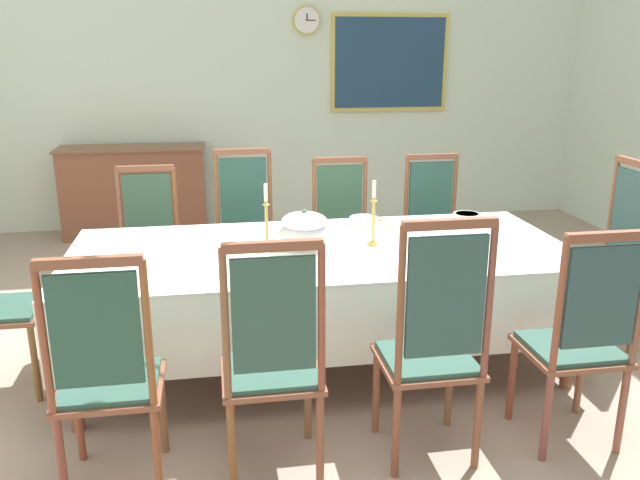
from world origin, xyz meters
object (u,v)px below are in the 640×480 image
object	(u,v)px
sideboard	(135,191)
chair_south_c	(433,343)
spoon_primary	(381,221)
chair_north_c	(343,229)
chair_head_east	(608,255)
soup_tureen	(304,229)
candlestick_west	(266,223)
candlestick_east	(373,219)
chair_north_b	(246,230)
spoon_secondary	(482,216)
dining_table	(321,259)
bowl_near_right	(467,215)
mounted_clock	(307,20)
chair_north_a	(149,239)
chair_south_b	(272,359)
chair_south_a	(106,373)
chair_north_d	(434,225)
chair_south_d	(580,337)
bowl_near_left	(364,220)
framed_painting	(390,63)

from	to	relation	value
sideboard	chair_south_c	bearing A→B (deg)	112.61
spoon_primary	chair_north_c	bearing A→B (deg)	109.44
chair_head_east	soup_tureen	bearing A→B (deg)	90.00
candlestick_west	candlestick_east	size ratio (longest dim) A/B	1.01
chair_north_b	chair_south_c	size ratio (longest dim) A/B	0.97
spoon_secondary	chair_north_c	bearing A→B (deg)	145.11
dining_table	bowl_near_right	xyz separation A→B (m)	(1.09, 0.49, 0.09)
candlestick_east	mounted_clock	size ratio (longest dim) A/B	1.37
chair_south_c	soup_tureen	size ratio (longest dim) A/B	4.04
chair_north_a	chair_head_east	bearing A→B (deg)	160.71
chair_south_b	spoon_secondary	distance (m)	2.23
chair_south_a	spoon_primary	size ratio (longest dim) A/B	6.23
chair_north_b	chair_head_east	xyz separation A→B (m)	(2.23, -1.03, 0.01)
chair_south_c	chair_north_c	xyz separation A→B (m)	(0.00, 2.05, -0.04)
chair_north_c	spoon_primary	bearing A→B (deg)	107.15
candlestick_east	chair_north_c	bearing A→B (deg)	88.49
chair_north_d	chair_head_east	bearing A→B (deg)	127.67
candlestick_east	chair_south_c	bearing A→B (deg)	-88.50
chair_south_d	bowl_near_right	distance (m)	1.53
chair_north_a	bowl_near_left	xyz separation A→B (m)	(1.44, -0.54, 0.22)
chair_south_c	candlestick_east	bearing A→B (deg)	91.50
dining_table	spoon_secondary	world-z (taller)	spoon_secondary
candlestick_west	bowl_near_left	xyz separation A→B (m)	(0.68, 0.48, -0.13)
chair_south_a	bowl_near_right	bearing A→B (deg)	35.01
chair_south_a	chair_north_b	size ratio (longest dim) A/B	0.96
chair_north_d	framed_painting	distance (m)	2.63
chair_head_east	framed_painting	bearing A→B (deg)	9.02
spoon_primary	spoon_secondary	size ratio (longest dim) A/B	1.00
chair_south_b	chair_north_c	world-z (taller)	chair_south_b
chair_north_a	spoon_primary	distance (m)	1.66
chair_south_b	soup_tureen	size ratio (longest dim) A/B	3.85
chair_north_d	chair_north_b	bearing A→B (deg)	-0.19
dining_table	sideboard	distance (m)	3.42
chair_south_c	chair_head_east	distance (m)	1.82
chair_south_c	chair_south_d	size ratio (longest dim) A/B	1.08
chair_head_east	spoon_secondary	bearing A→B (deg)	50.85
bowl_near_left	bowl_near_right	bearing A→B (deg)	0.39
chair_south_c	chair_head_east	xyz separation A→B (m)	(1.51, 1.03, 0.00)
chair_south_b	candlestick_east	size ratio (longest dim) A/B	2.96
chair_north_c	candlestick_west	world-z (taller)	candlestick_west
chair_north_b	spoon_primary	size ratio (longest dim) A/B	6.48
soup_tureen	chair_north_c	bearing A→B (deg)	67.00
framed_painting	soup_tureen	bearing A→B (deg)	-112.57
soup_tureen	candlestick_west	bearing A→B (deg)	-180.00
candlestick_east	spoon_primary	size ratio (longest dim) A/B	2.16
chair_head_east	candlestick_west	distance (m)	2.18
chair_head_east	candlestick_east	xyz separation A→B (m)	(-1.53, 0.00, 0.31)
framed_painting	candlestick_east	bearing A→B (deg)	-106.44
chair_north_c	candlestick_east	distance (m)	1.08
chair_south_c	soup_tureen	distance (m)	1.15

